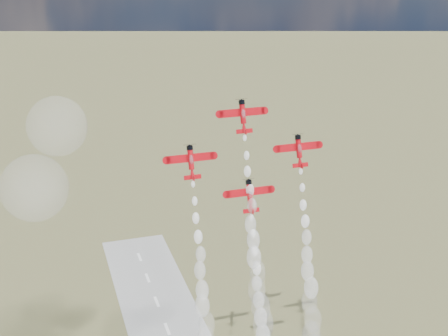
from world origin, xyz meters
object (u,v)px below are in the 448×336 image
plane_right (299,150)px  plane_left (191,161)px  plane_lead (243,116)px  plane_slot (250,195)px

plane_right → plane_left: bearing=180.0°
plane_lead → plane_left: bearing=-168.3°
plane_lead → plane_right: (14.70, -3.05, -9.83)m
plane_left → plane_slot: size_ratio=1.00×
plane_lead → plane_slot: 20.58m
plane_left → plane_right: (29.40, 0.00, 0.00)m
plane_left → plane_right: 29.40m
plane_slot → plane_right: bearing=11.7°
plane_lead → plane_left: plane_lead is taller
plane_right → plane_slot: plane_right is taller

